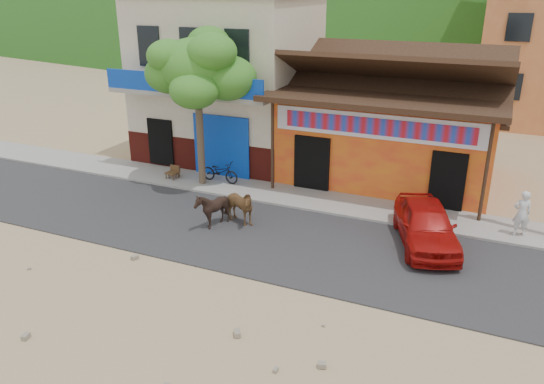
{
  "coord_description": "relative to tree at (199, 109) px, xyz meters",
  "views": [
    {
      "loc": [
        5.91,
        -11.33,
        7.55
      ],
      "look_at": [
        -0.34,
        3.0,
        1.4
      ],
      "focal_mm": 35.0,
      "sensor_mm": 36.0,
      "label": 1
    }
  ],
  "objects": [
    {
      "name": "road",
      "position": [
        4.6,
        -3.3,
        -3.1
      ],
      "size": [
        60.0,
        5.0,
        0.04
      ],
      "primitive_type": "cube",
      "color": "#28282B",
      "rests_on": "ground"
    },
    {
      "name": "cow_tan",
      "position": [
        2.98,
        -2.71,
        -2.46
      ],
      "size": [
        1.61,
        1.1,
        1.25
      ],
      "primitive_type": "imported",
      "rotation": [
        0.0,
        0.0,
        1.25
      ],
      "color": "brown",
      "rests_on": "road"
    },
    {
      "name": "ground",
      "position": [
        4.6,
        -5.8,
        -3.12
      ],
      "size": [
        120.0,
        120.0,
        0.0
      ],
      "primitive_type": "plane",
      "color": "#9E825B",
      "rests_on": "ground"
    },
    {
      "name": "dance_club",
      "position": [
        6.6,
        4.2,
        -1.32
      ],
      "size": [
        8.0,
        6.0,
        3.6
      ],
      "primitive_type": "cube",
      "color": "orange",
      "rests_on": "ground"
    },
    {
      "name": "cafe_chair_right",
      "position": [
        -1.4,
        0.09,
        -2.58
      ],
      "size": [
        0.45,
        0.45,
        0.84
      ],
      "primitive_type": null,
      "rotation": [
        0.0,
        0.0,
        0.15
      ],
      "color": "#4F2C1A",
      "rests_on": "sidewalk"
    },
    {
      "name": "pedestrian",
      "position": [
        11.62,
        -0.09,
        -2.25
      ],
      "size": [
        0.63,
        0.52,
        1.5
      ],
      "primitive_type": "imported",
      "rotation": [
        0.0,
        0.0,
        3.48
      ],
      "color": "silver",
      "rests_on": "sidewalk"
    },
    {
      "name": "red_car",
      "position": [
        8.96,
        -1.78,
        -2.41
      ],
      "size": [
        2.8,
        4.24,
        1.34
      ],
      "primitive_type": "imported",
      "rotation": [
        0.0,
        0.0,
        0.34
      ],
      "color": "#AA0F0C",
      "rests_on": "road"
    },
    {
      "name": "sidewalk",
      "position": [
        4.6,
        0.2,
        -3.06
      ],
      "size": [
        60.0,
        2.0,
        0.12
      ],
      "primitive_type": "cube",
      "color": "gray",
      "rests_on": "ground"
    },
    {
      "name": "cafe_building",
      "position": [
        -0.9,
        4.2,
        0.38
      ],
      "size": [
        7.0,
        6.0,
        7.0
      ],
      "primitive_type": "cube",
      "color": "beige",
      "rests_on": "ground"
    },
    {
      "name": "tree",
      "position": [
        0.0,
        0.0,
        0.0
      ],
      "size": [
        3.0,
        3.0,
        6.0
      ],
      "primitive_type": null,
      "color": "#2D721E",
      "rests_on": "sidewalk"
    },
    {
      "name": "cafe_chair_left",
      "position": [
        -1.4,
        -0.04,
        -2.52
      ],
      "size": [
        0.49,
        0.49,
        0.97
      ],
      "primitive_type": null,
      "rotation": [
        0.0,
        0.0,
        -0.1
      ],
      "color": "#453017",
      "rests_on": "sidewalk"
    },
    {
      "name": "cow_dark",
      "position": [
        2.33,
        -3.29,
        -2.45
      ],
      "size": [
        1.49,
        1.44,
        1.26
      ],
      "primitive_type": "imported",
      "rotation": [
        0.0,
        0.0,
        -1.07
      ],
      "color": "black",
      "rests_on": "road"
    },
    {
      "name": "scooter",
      "position": [
        0.6,
        0.38,
        -2.57
      ],
      "size": [
        1.68,
        0.68,
        0.86
      ],
      "primitive_type": "imported",
      "rotation": [
        0.0,
        0.0,
        1.51
      ],
      "color": "black",
      "rests_on": "sidewalk"
    }
  ]
}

